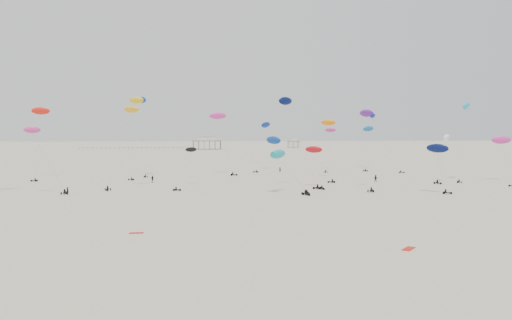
{
  "coord_description": "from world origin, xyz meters",
  "views": [
    {
      "loc": [
        -10.83,
        -19.3,
        13.21
      ],
      "look_at": [
        0.0,
        88.0,
        7.0
      ],
      "focal_mm": 35.0,
      "sensor_mm": 36.0,
      "label": 1
    }
  ],
  "objects": [
    {
      "name": "rig_8",
      "position": [
        -30.34,
        127.85,
        19.08
      ],
      "size": [
        5.94,
        5.44,
        23.39
      ],
      "rotation": [
        0.0,
        0.0,
        0.41
      ],
      "color": "black",
      "rests_on": "ground"
    },
    {
      "name": "pavilion_small",
      "position": [
        60.0,
        380.0,
        3.49
      ],
      "size": [
        9.0,
        7.0,
        8.0
      ],
      "color": "brown",
      "rests_on": "ground"
    },
    {
      "name": "rig_1",
      "position": [
        26.23,
        90.49,
        7.41
      ],
      "size": [
        5.21,
        12.1,
        15.85
      ],
      "rotation": [
        0.0,
        0.0,
        5.74
      ],
      "color": "black",
      "rests_on": "ground"
    },
    {
      "name": "rig_15",
      "position": [
        46.16,
        153.65,
        18.54
      ],
      "size": [
        8.48,
        18.48,
        23.35
      ],
      "rotation": [
        0.0,
        0.0,
        0.55
      ],
      "color": "black",
      "rests_on": "ground"
    },
    {
      "name": "pier_fence",
      "position": [
        -62.0,
        350.0,
        0.77
      ],
      "size": [
        80.2,
        0.2,
        1.5
      ],
      "color": "black",
      "rests_on": "ground"
    },
    {
      "name": "rig_13",
      "position": [
        67.16,
        105.03,
        9.75
      ],
      "size": [
        9.24,
        16.32,
        17.85
      ],
      "rotation": [
        0.0,
        0.0,
        1.24
      ],
      "color": "black",
      "rests_on": "ground"
    },
    {
      "name": "rig_6",
      "position": [
        5.91,
        86.02,
        6.51
      ],
      "size": [
        8.76,
        9.57,
        10.61
      ],
      "rotation": [
        0.0,
        0.0,
        3.38
      ],
      "color": "black",
      "rests_on": "ground"
    },
    {
      "name": "rig_9",
      "position": [
        23.3,
        116.55,
        11.98
      ],
      "size": [
        6.06,
        17.17,
        20.54
      ],
      "rotation": [
        0.0,
        0.0,
        1.71
      ],
      "color": "black",
      "rests_on": "ground"
    },
    {
      "name": "ground_plane",
      "position": [
        0.0,
        200.0,
        0.0
      ],
      "size": [
        900.0,
        900.0,
        0.0
      ],
      "primitive_type": "plane",
      "color": "#C1B499"
    },
    {
      "name": "rig_16",
      "position": [
        58.06,
        107.57,
        17.33
      ],
      "size": [
        8.36,
        10.26,
        21.5
      ],
      "rotation": [
        0.0,
        0.0,
        6.03
      ],
      "color": "black",
      "rests_on": "ground"
    },
    {
      "name": "rig_21",
      "position": [
        38.42,
        81.75,
        7.95
      ],
      "size": [
        5.16,
        4.96,
        10.83
      ],
      "rotation": [
        0.0,
        0.0,
        4.14
      ],
      "color": "black",
      "rests_on": "ground"
    },
    {
      "name": "rig_3",
      "position": [
        31.05,
        147.19,
        9.95
      ],
      "size": [
        8.15,
        17.41,
        19.96
      ],
      "rotation": [
        0.0,
        0.0,
        2.83
      ],
      "color": "black",
      "rests_on": "ground"
    },
    {
      "name": "spectator_3",
      "position": [
        13.06,
        140.07,
        0.0
      ],
      "size": [
        0.74,
        0.52,
        2.02
      ],
      "primitive_type": "imported",
      "rotation": [
        0.0,
        0.0,
        3.13
      ],
      "color": "black",
      "rests_on": "ground"
    },
    {
      "name": "grounded_kite_a",
      "position": [
        11.77,
        33.97,
        0.0
      ],
      "size": [
        2.13,
        2.24,
        0.08
      ],
      "primitive_type": "cube",
      "rotation": [
        0.0,
        0.0,
        0.85
      ],
      "color": "#B8160B",
      "rests_on": "ground"
    },
    {
      "name": "rig_2",
      "position": [
        -29.47,
        126.78,
        18.58
      ],
      "size": [
        4.59,
        13.91,
        24.13
      ],
      "rotation": [
        0.0,
        0.0,
        1.27
      ],
      "color": "black",
      "rests_on": "ground"
    },
    {
      "name": "rig_0",
      "position": [
        50.04,
        102.94,
        8.51
      ],
      "size": [
        7.09,
        7.58,
        12.71
      ],
      "rotation": [
        0.0,
        0.0,
        3.53
      ],
      "color": "black",
      "rests_on": "ground"
    },
    {
      "name": "rig_17",
      "position": [
        9.32,
        150.29,
        13.89
      ],
      "size": [
        8.22,
        15.88,
        19.1
      ],
      "rotation": [
        0.0,
        0.0,
        1.22
      ],
      "color": "black",
      "rests_on": "ground"
    },
    {
      "name": "pavilion_main",
      "position": [
        -10.0,
        350.0,
        4.22
      ],
      "size": [
        21.0,
        13.0,
        9.8
      ],
      "color": "brown",
      "rests_on": "ground"
    },
    {
      "name": "rig_14",
      "position": [
        -6.31,
        134.39,
        14.99
      ],
      "size": [
        8.54,
        9.78,
        19.59
      ],
      "rotation": [
        0.0,
        0.0,
        4.6
      ],
      "color": "black",
      "rests_on": "ground"
    },
    {
      "name": "rig_12",
      "position": [
        9.97,
        97.92,
        15.19
      ],
      "size": [
        9.6,
        10.55,
        21.99
      ],
      "rotation": [
        0.0,
        0.0,
        2.03
      ],
      "color": "black",
      "rests_on": "ground"
    },
    {
      "name": "rig_10",
      "position": [
        -57.65,
        127.93,
        16.83
      ],
      "size": [
        5.75,
        14.89,
        21.89
      ],
      "rotation": [
        0.0,
        0.0,
        1.6
      ],
      "color": "black",
      "rests_on": "ground"
    },
    {
      "name": "rig_11",
      "position": [
        -15.69,
        98.7,
        5.08
      ],
      "size": [
        5.47,
        13.93,
        14.46
      ],
      "rotation": [
        0.0,
        0.0,
        4.3
      ],
      "color": "black",
      "rests_on": "ground"
    },
    {
      "name": "rig_7",
      "position": [
        47.16,
        142.72,
        13.9
      ],
      "size": [
        7.94,
        16.41,
        22.41
      ],
      "rotation": [
        0.0,
        0.0,
        4.19
      ],
      "color": "black",
      "rests_on": "ground"
    },
    {
      "name": "spectator_2",
      "position": [
        -24.63,
        111.06,
        0.0
      ],
      "size": [
        1.41,
        1.14,
        2.11
      ],
      "primitive_type": "imported",
      "rotation": [
        0.0,
        0.0,
        5.84
      ],
      "color": "black",
      "rests_on": "ground"
    },
    {
      "name": "rig_20",
      "position": [
        -44.15,
        89.24,
        7.71
      ],
      "size": [
        9.24,
        3.18,
        14.52
      ],
      "rotation": [
        0.0,
        0.0,
        6.33
      ],
      "color": "black",
      "rests_on": "ground"
    },
    {
      "name": "grounded_kite_b",
      "position": [
        -19.86,
        45.92,
        0.0
      ],
      "size": [
        1.83,
        0.79,
        0.07
      ],
      "primitive_type": "cube",
      "rotation": [
        0.0,
        0.0,
        0.05
      ],
      "color": "#BD0B0D",
      "rests_on": "ground"
    },
    {
      "name": "spectator_0",
      "position": [
        -39.6,
        87.54,
        0.0
      ],
      "size": [
        0.85,
        0.77,
        1.93
      ],
      "primitive_type": "imported",
      "rotation": [
        0.0,
        0.0,
        2.62
      ],
      "color": "black",
      "rests_on": "ground"
    },
    {
      "name": "rig_4",
      "position": [
        14.95,
        96.12,
        7.09
      ],
      "size": [
        4.59,
        9.26,
        10.48
      ],
      "rotation": [
        0.0,
        0.0,
        3.46
      ],
      "color": "black",
      "rests_on": "ground"
    },
    {
      "name": "spectator_1",
      "position": [
        33.17,
        106.02,
        0.0
      ],
      "size": [
        1.27,
        1.03,
        2.25
      ],
      "primitive_type": "imported",
      "rotation": [
        0.0,
        0.0,
        5.86
      ],
      "color": "black",
      "rests_on": "ground"
    },
    {
      "name": "rig_18",
      "position": [
        -29.49,
        98.75,
        13.22
      ],
      "size": [
        7.54,
        9.77,
        19.58
      ],
      "rotation": [
        0.0,
        0.0,
        3.19
      ],
      "color": "black",
      "rests_on": "ground"
    },
    {
      "name": "rig_5",
      "position": [
        5.4,
        83.65,
        7.92
      ],
      "size": [
        9.72,
        4.57,
        12.68
      ],
      "rotation": [
        0.0,
        0.0,
        5.7
      ],
      "color": "black",
      "rests_on": "ground"
    }
  ]
}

